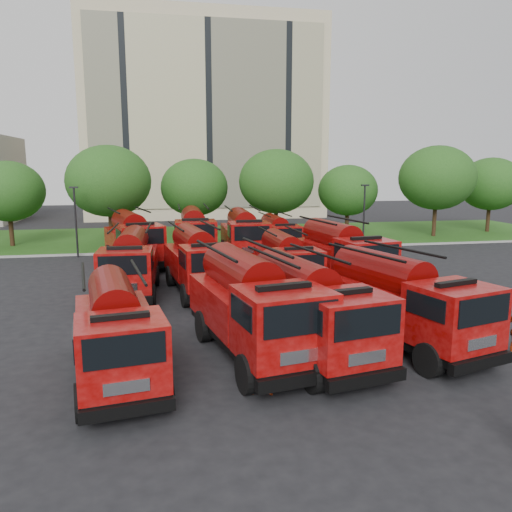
{
  "coord_description": "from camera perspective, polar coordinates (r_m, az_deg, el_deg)",
  "views": [
    {
      "loc": [
        -3.87,
        -20.32,
        6.49
      ],
      "look_at": [
        0.98,
        5.39,
        1.8
      ],
      "focal_mm": 35.0,
      "sensor_mm": 36.0,
      "label": 1
    }
  ],
  "objects": [
    {
      "name": "lamp_post_1",
      "position": [
        40.89,
        12.25,
        4.89
      ],
      "size": [
        0.6,
        0.25,
        5.11
      ],
      "color": "black",
      "rests_on": "ground"
    },
    {
      "name": "lawn",
      "position": [
        46.92,
        -5.85,
        2.24
      ],
      "size": [
        70.0,
        16.0,
        0.12
      ],
      "primitive_type": "cube",
      "color": "#204A13",
      "rests_on": "ground"
    },
    {
      "name": "tree_4",
      "position": [
        43.96,
        2.32,
        8.5
      ],
      "size": [
        6.55,
        6.55,
        8.01
      ],
      "color": "#382314",
      "rests_on": "ground"
    },
    {
      "name": "tree_7",
      "position": [
        54.61,
        25.26,
        7.45
      ],
      "size": [
        6.05,
        6.05,
        7.39
      ],
      "color": "#382314",
      "rests_on": "ground"
    },
    {
      "name": "firefighter_4",
      "position": [
        22.87,
        -4.39,
        -6.36
      ],
      "size": [
        1.05,
        0.91,
        1.8
      ],
      "primitive_type": "imported",
      "rotation": [
        0.0,
        0.0,
        2.67
      ],
      "color": "black",
      "rests_on": "ground"
    },
    {
      "name": "tree_3",
      "position": [
        44.45,
        -7.03,
        7.76
      ],
      "size": [
        5.88,
        5.88,
        7.19
      ],
      "color": "#382314",
      "rests_on": "ground"
    },
    {
      "name": "fire_truck_8",
      "position": [
        34.03,
        -13.9,
        1.89
      ],
      "size": [
        4.43,
        8.13,
        3.51
      ],
      "rotation": [
        0.0,
        0.0,
        0.24
      ],
      "color": "black",
      "rests_on": "ground"
    },
    {
      "name": "fire_truck_10",
      "position": [
        35.12,
        -1.4,
        2.4
      ],
      "size": [
        2.96,
        7.7,
        3.47
      ],
      "rotation": [
        0.0,
        0.0,
        -0.02
      ],
      "color": "black",
      "rests_on": "ground"
    },
    {
      "name": "ground",
      "position": [
        21.68,
        0.1,
        -7.26
      ],
      "size": [
        140.0,
        140.0,
        0.0
      ],
      "primitive_type": "plane",
      "color": "black",
      "rests_on": "ground"
    },
    {
      "name": "fire_truck_0",
      "position": [
        16.0,
        -15.71,
        -8.25
      ],
      "size": [
        3.32,
        7.0,
        3.06
      ],
      "rotation": [
        0.0,
        0.0,
        0.15
      ],
      "color": "black",
      "rests_on": "ground"
    },
    {
      "name": "fire_truck_9",
      "position": [
        35.78,
        -7.11,
        2.54
      ],
      "size": [
        2.99,
        7.86,
        3.56
      ],
      "rotation": [
        0.0,
        0.0,
        -0.02
      ],
      "color": "black",
      "rests_on": "ground"
    },
    {
      "name": "fire_truck_2",
      "position": [
        17.29,
        6.0,
        -6.1
      ],
      "size": [
        3.81,
        7.61,
        3.31
      ],
      "rotation": [
        0.0,
        0.0,
        0.19
      ],
      "color": "black",
      "rests_on": "ground"
    },
    {
      "name": "fire_truck_7",
      "position": [
        27.9,
        9.7,
        0.2
      ],
      "size": [
        3.67,
        7.85,
        3.44
      ],
      "rotation": [
        0.0,
        0.0,
        0.15
      ],
      "color": "black",
      "rests_on": "ground"
    },
    {
      "name": "tree_2",
      "position": [
        42.03,
        -16.49,
        8.21
      ],
      "size": [
        6.72,
        6.72,
        8.22
      ],
      "color": "#382314",
      "rests_on": "ground"
    },
    {
      "name": "tree_5",
      "position": [
        47.0,
        10.45,
        7.39
      ],
      "size": [
        5.46,
        5.46,
        6.68
      ],
      "color": "#382314",
      "rests_on": "ground"
    },
    {
      "name": "fire_truck_5",
      "position": [
        26.12,
        -6.66,
        -0.54
      ],
      "size": [
        3.51,
        7.56,
        3.32
      ],
      "rotation": [
        0.0,
        0.0,
        0.14
      ],
      "color": "black",
      "rests_on": "ground"
    },
    {
      "name": "apartment_building",
      "position": [
        68.77,
        -5.95,
        15.13
      ],
      "size": [
        30.0,
        14.18,
        25.0
      ],
      "color": "#C2AE90",
      "rests_on": "ground"
    },
    {
      "name": "tree_6",
      "position": [
        49.09,
        19.98,
        8.4
      ],
      "size": [
        6.89,
        6.89,
        8.42
      ],
      "color": "#382314",
      "rests_on": "ground"
    },
    {
      "name": "firefighter_5",
      "position": [
        27.23,
        15.96,
        -4.03
      ],
      "size": [
        1.73,
        1.12,
        1.72
      ],
      "primitive_type": "imported",
      "rotation": [
        0.0,
        0.0,
        2.85
      ],
      "color": "#AB320D",
      "rests_on": "ground"
    },
    {
      "name": "fire_truck_3",
      "position": [
        18.99,
        16.26,
        -4.99
      ],
      "size": [
        4.3,
        7.63,
        3.3
      ],
      "rotation": [
        0.0,
        0.0,
        0.27
      ],
      "color": "black",
      "rests_on": "ground"
    },
    {
      "name": "fire_truck_11",
      "position": [
        37.14,
        2.48,
        2.36
      ],
      "size": [
        2.45,
        6.38,
        2.88
      ],
      "rotation": [
        0.0,
        0.0,
        0.02
      ],
      "color": "black",
      "rests_on": "ground"
    },
    {
      "name": "curb",
      "position": [
        38.94,
        -4.83,
        0.64
      ],
      "size": [
        70.0,
        0.3,
        0.14
      ],
      "primitive_type": "cube",
      "color": "gray",
      "rests_on": "ground"
    },
    {
      "name": "lamp_post_0",
      "position": [
        38.18,
        -19.92,
        4.16
      ],
      "size": [
        0.6,
        0.25,
        5.11
      ],
      "color": "black",
      "rests_on": "ground"
    },
    {
      "name": "firefighter_3",
      "position": [
        18.98,
        16.88,
        -10.3
      ],
      "size": [
        1.23,
        0.7,
        1.83
      ],
      "primitive_type": "imported",
      "rotation": [
        0.0,
        0.0,
        3.22
      ],
      "color": "black",
      "rests_on": "ground"
    },
    {
      "name": "firefighter_1",
      "position": [
        14.96,
        1.04,
        -15.57
      ],
      "size": [
        0.89,
        0.63,
        1.65
      ],
      "primitive_type": "imported",
      "rotation": [
        0.0,
        0.0,
        -0.25
      ],
      "color": "#AB320D",
      "rests_on": "ground"
    },
    {
      "name": "fire_truck_1",
      "position": [
        17.27,
        -0.4,
        -5.73
      ],
      "size": [
        4.02,
        8.05,
        3.5
      ],
      "rotation": [
        0.0,
        0.0,
        0.19
      ],
      "color": "black",
      "rests_on": "ground"
    },
    {
      "name": "tree_1",
      "position": [
        45.02,
        -26.49,
        6.64
      ],
      "size": [
        5.71,
        5.71,
        6.98
      ],
      "color": "#382314",
      "rests_on": "ground"
    },
    {
      "name": "fire_truck_6",
      "position": [
        26.73,
        3.48,
        -0.65
      ],
      "size": [
        2.58,
        6.57,
        2.95
      ],
      "rotation": [
        0.0,
        0.0,
        0.04
      ],
      "color": "black",
      "rests_on": "ground"
    },
    {
      "name": "fire_truck_4",
      "position": [
        26.23,
        -14.14,
        -0.81
      ],
      "size": [
        2.83,
        7.23,
        3.25
      ],
      "rotation": [
        0.0,
        0.0,
        -0.03
      ],
      "color": "black",
      "rests_on": "ground"
    }
  ]
}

